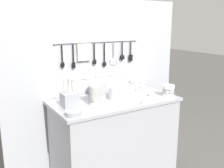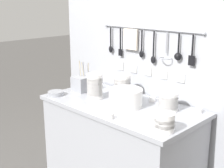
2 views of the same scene
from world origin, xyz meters
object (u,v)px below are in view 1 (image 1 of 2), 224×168
object	(u,v)px
bowl_stack_nested_right	(168,91)
cup_back_left	(152,94)
bowl_stack_tall_left	(135,86)
plate_stack	(121,92)
cup_centre	(142,86)
steel_mixing_bowl	(73,113)
bowl_stack_back_corner	(99,89)
cup_edge_near	(144,102)
cutlery_caddy	(70,100)
cup_mid_row	(115,91)
bowl_stack_wide_centre	(96,94)

from	to	relation	value
bowl_stack_nested_right	cup_back_left	world-z (taller)	bowl_stack_nested_right
bowl_stack_tall_left	plate_stack	distance (m)	0.31
bowl_stack_nested_right	cup_centre	xyz separation A→B (m)	(-0.01, 0.42, -0.04)
bowl_stack_tall_left	steel_mixing_bowl	bearing A→B (deg)	-158.18
bowl_stack_nested_right	steel_mixing_bowl	bearing A→B (deg)	-178.41
bowl_stack_nested_right	bowl_stack_back_corner	size ratio (longest dim) A/B	0.63
steel_mixing_bowl	plate_stack	bearing A→B (deg)	18.36
bowl_stack_back_corner	steel_mixing_bowl	xyz separation A→B (m)	(-0.42, -0.34, -0.08)
plate_stack	cup_edge_near	distance (m)	0.27
bowl_stack_back_corner	cup_centre	xyz separation A→B (m)	(0.61, 0.11, -0.08)
plate_stack	cutlery_caddy	xyz separation A→B (m)	(-0.53, 0.03, -0.00)
cup_centre	bowl_stack_tall_left	bearing A→B (deg)	-148.48
cutlery_caddy	bowl_stack_back_corner	bearing A→B (deg)	17.46
bowl_stack_nested_right	cutlery_caddy	xyz separation A→B (m)	(-0.99, 0.20, 0.01)
bowl_stack_tall_left	cup_mid_row	xyz separation A→B (m)	(-0.20, 0.08, -0.05)
bowl_stack_wide_centre	plate_stack	world-z (taller)	bowl_stack_wide_centre
bowl_stack_wide_centre	bowl_stack_back_corner	bearing A→B (deg)	52.88
cutlery_caddy	steel_mixing_bowl	bearing A→B (deg)	-105.23
cutlery_caddy	cup_mid_row	world-z (taller)	cutlery_caddy
bowl_stack_wide_centre	plate_stack	xyz separation A→B (m)	(0.30, 0.03, -0.03)
plate_stack	steel_mixing_bowl	size ratio (longest dim) A/B	1.88
bowl_stack_wide_centre	bowl_stack_nested_right	size ratio (longest dim) A/B	1.70
plate_stack	cup_edge_near	bearing A→B (deg)	-70.57
bowl_stack_wide_centre	cup_centre	distance (m)	0.80
cup_mid_row	cup_back_left	bearing A→B (deg)	-52.62
plate_stack	cutlery_caddy	size ratio (longest dim) A/B	0.93
cup_mid_row	steel_mixing_bowl	bearing A→B (deg)	-147.13
bowl_stack_tall_left	steel_mixing_bowl	distance (m)	0.93
cup_mid_row	cup_back_left	size ratio (longest dim) A/B	1.00
cutlery_caddy	cup_centre	distance (m)	1.00
bowl_stack_nested_right	cup_mid_row	size ratio (longest dim) A/B	2.43
bowl_stack_nested_right	cup_centre	world-z (taller)	bowl_stack_nested_right
bowl_stack_wide_centre	cup_centre	world-z (taller)	bowl_stack_wide_centre
cutlery_caddy	cup_mid_row	xyz separation A→B (m)	(0.60, 0.20, -0.05)
cup_back_left	cup_centre	bearing A→B (deg)	68.40
bowl_stack_wide_centre	bowl_stack_tall_left	xyz separation A→B (m)	(0.57, 0.18, -0.03)
steel_mixing_bowl	cutlery_caddy	xyz separation A→B (m)	(0.06, 0.23, 0.05)
bowl_stack_wide_centre	cup_mid_row	distance (m)	0.46
bowl_stack_wide_centre	cup_back_left	distance (m)	0.62
bowl_stack_wide_centre	cup_centre	bearing A→B (deg)	21.13
plate_stack	cup_centre	xyz separation A→B (m)	(0.45, 0.26, -0.05)
plate_stack	cup_centre	world-z (taller)	plate_stack
bowl_stack_tall_left	cup_edge_near	bearing A→B (deg)	-114.65
bowl_stack_back_corner	cutlery_caddy	xyz separation A→B (m)	(-0.36, -0.11, -0.03)
bowl_stack_nested_right	cutlery_caddy	size ratio (longest dim) A/B	0.45
bowl_stack_nested_right	bowl_stack_back_corner	world-z (taller)	bowl_stack_back_corner
cup_edge_near	cup_centre	xyz separation A→B (m)	(0.36, 0.51, 0.00)
cutlery_caddy	cup_back_left	size ratio (longest dim) A/B	5.44
bowl_stack_nested_right	cup_back_left	size ratio (longest dim) A/B	2.43
bowl_stack_nested_right	cup_mid_row	distance (m)	0.56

